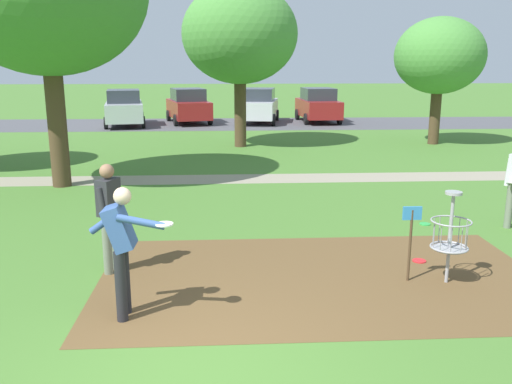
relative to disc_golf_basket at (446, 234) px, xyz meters
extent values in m
plane|color=#47752D|center=(-3.57, -2.23, -0.75)|extent=(160.00, 160.00, 0.00)
cube|color=brown|center=(-1.78, 0.25, -0.75)|extent=(6.68, 3.84, 0.01)
cylinder|color=#9E9EA3|center=(0.06, -0.01, -0.08)|extent=(0.05, 0.05, 1.35)
cylinder|color=#9E9EA3|center=(0.06, -0.01, 0.62)|extent=(0.24, 0.24, 0.04)
torus|color=#9E9EA3|center=(0.06, -0.01, 0.20)|extent=(0.58, 0.58, 0.02)
torus|color=#9E9EA3|center=(0.06, -0.01, -0.20)|extent=(0.55, 0.55, 0.03)
cylinder|color=#9E9EA3|center=(0.06, -0.01, -0.22)|extent=(0.48, 0.48, 0.02)
cylinder|color=gray|center=(0.30, -0.01, 0.00)|extent=(0.01, 0.01, 0.40)
cylinder|color=gray|center=(0.25, 0.13, 0.00)|extent=(0.01, 0.01, 0.40)
cylinder|color=gray|center=(0.13, 0.22, 0.00)|extent=(0.01, 0.01, 0.40)
cylinder|color=gray|center=(-0.01, 0.22, 0.00)|extent=(0.01, 0.01, 0.40)
cylinder|color=gray|center=(-0.13, 0.13, 0.00)|extent=(0.01, 0.01, 0.40)
cylinder|color=gray|center=(-0.18, -0.01, 0.00)|extent=(0.01, 0.01, 0.40)
cylinder|color=gray|center=(-0.13, -0.15, 0.00)|extent=(0.01, 0.01, 0.40)
cylinder|color=gray|center=(-0.01, -0.24, 0.00)|extent=(0.01, 0.01, 0.40)
cylinder|color=gray|center=(0.13, -0.24, 0.00)|extent=(0.01, 0.01, 0.40)
cylinder|color=gray|center=(0.25, -0.15, 0.00)|extent=(0.01, 0.01, 0.40)
cylinder|color=#4C3823|center=(-0.49, 0.09, -0.20)|extent=(0.04, 0.04, 1.10)
cube|color=#3384C6|center=(-0.49, 0.09, 0.30)|extent=(0.28, 0.03, 0.20)
cylinder|color=slate|center=(2.36, 2.59, -0.29)|extent=(0.14, 0.14, 0.92)
cylinder|color=silver|center=(2.29, 2.64, 0.36)|extent=(0.18, 0.17, 0.55)
cylinder|color=#232328|center=(-4.52, -0.75, -0.29)|extent=(0.14, 0.14, 0.92)
cylinder|color=#232328|center=(-4.53, -0.97, -0.29)|extent=(0.14, 0.14, 0.92)
cube|color=#385693|center=(-4.52, -0.86, 0.45)|extent=(0.39, 0.37, 0.60)
sphere|color=beige|center=(-4.46, -0.87, 0.85)|extent=(0.22, 0.22, 0.22)
cylinder|color=#385693|center=(-4.23, -1.03, 0.56)|extent=(0.59, 0.11, 0.21)
cylinder|color=white|center=(-3.95, -1.04, 0.53)|extent=(0.22, 0.22, 0.02)
cylinder|color=#385693|center=(-4.70, -0.70, 0.49)|extent=(0.48, 0.10, 0.37)
cylinder|color=slate|center=(-4.94, 0.82, -0.29)|extent=(0.14, 0.14, 0.92)
cylinder|color=slate|center=(-5.03, 0.62, -0.29)|extent=(0.14, 0.14, 0.92)
cube|color=#2D2D33|center=(-4.98, 0.72, 0.45)|extent=(0.35, 0.42, 0.56)
sphere|color=#9E7051|center=(-4.98, 0.72, 0.85)|extent=(0.22, 0.22, 0.22)
cylinder|color=#2D2D33|center=(-4.89, 0.89, 0.36)|extent=(0.19, 0.15, 0.55)
cylinder|color=#2D2D33|center=(-5.04, 0.54, 0.36)|extent=(0.19, 0.15, 0.55)
cylinder|color=orange|center=(-4.82, 0.65, 0.22)|extent=(0.22, 0.22, 0.02)
cylinder|color=red|center=(-0.04, 0.86, -0.74)|extent=(0.22, 0.22, 0.02)
cylinder|color=green|center=(0.81, 2.91, -0.74)|extent=(0.22, 0.22, 0.02)
cylinder|color=#4C3823|center=(5.16, 13.82, 0.32)|extent=(0.42, 0.42, 2.15)
ellipsoid|color=#4C8E3D|center=(5.16, 13.82, 2.69)|extent=(3.46, 3.46, 2.94)
cylinder|color=#4C3823|center=(-2.60, 13.58, 0.55)|extent=(0.45, 0.45, 2.60)
ellipsoid|color=#4C8E3D|center=(-2.60, 13.58, 3.47)|extent=(4.32, 4.32, 3.67)
cylinder|color=#4C3823|center=(-7.53, 6.92, 0.79)|extent=(0.48, 0.48, 3.09)
cube|color=#4C4C51|center=(-3.57, 21.56, -0.75)|extent=(36.00, 6.00, 0.01)
cube|color=#B2B7BC|center=(-8.36, 21.00, 0.00)|extent=(2.48, 4.44, 0.90)
cube|color=#2D333D|center=(-8.36, 21.00, 0.77)|extent=(1.93, 2.42, 0.64)
cylinder|color=black|center=(-9.47, 22.13, -0.45)|extent=(0.28, 0.62, 0.60)
cylinder|color=black|center=(-7.69, 22.44, -0.45)|extent=(0.28, 0.62, 0.60)
cylinder|color=black|center=(-9.03, 19.57, -0.45)|extent=(0.28, 0.62, 0.60)
cylinder|color=black|center=(-7.25, 19.87, -0.45)|extent=(0.28, 0.62, 0.60)
cube|color=maroon|center=(-5.15, 22.17, 0.00)|extent=(2.75, 4.51, 0.90)
cube|color=#2D333D|center=(-5.15, 22.17, 0.77)|extent=(2.06, 2.50, 0.64)
cylinder|color=black|center=(-6.34, 23.22, -0.45)|extent=(0.32, 0.63, 0.60)
cylinder|color=black|center=(-4.59, 23.65, -0.45)|extent=(0.32, 0.63, 0.60)
cylinder|color=black|center=(-5.72, 20.69, -0.45)|extent=(0.32, 0.63, 0.60)
cylinder|color=black|center=(-3.97, 21.12, -0.45)|extent=(0.32, 0.63, 0.60)
cube|color=silver|center=(-1.36, 22.05, 0.00)|extent=(2.46, 4.44, 0.90)
cube|color=#2D333D|center=(-1.36, 22.05, 0.77)|extent=(1.92, 2.41, 0.64)
cylinder|color=black|center=(-2.03, 23.49, -0.45)|extent=(0.28, 0.62, 0.60)
cylinder|color=black|center=(-0.26, 23.19, -0.45)|extent=(0.28, 0.62, 0.60)
cylinder|color=black|center=(-2.46, 20.92, -0.45)|extent=(0.28, 0.62, 0.60)
cylinder|color=black|center=(-0.68, 20.62, -0.45)|extent=(0.28, 0.62, 0.60)
cube|color=maroon|center=(1.91, 22.27, 0.00)|extent=(2.00, 4.28, 0.90)
cube|color=#2D333D|center=(1.91, 22.27, 0.77)|extent=(1.69, 2.26, 0.64)
cylinder|color=black|center=(0.94, 23.53, -0.45)|extent=(0.21, 0.61, 0.60)
cylinder|color=black|center=(2.74, 23.62, -0.45)|extent=(0.21, 0.61, 0.60)
cylinder|color=black|center=(1.07, 20.93, -0.45)|extent=(0.21, 0.61, 0.60)
cylinder|color=black|center=(2.87, 21.01, -0.45)|extent=(0.21, 0.61, 0.60)
cube|color=gray|center=(-3.57, 7.53, -0.75)|extent=(40.00, 1.24, 0.00)
camera|label=1|loc=(-3.20, -7.35, 2.43)|focal=37.95mm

